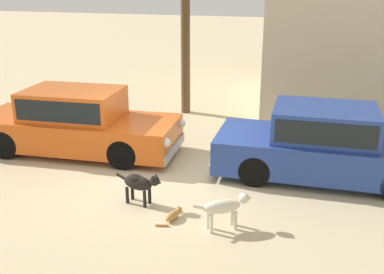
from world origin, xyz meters
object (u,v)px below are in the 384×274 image
Objects in this scene: stray_dog_tan at (140,183)px; stray_dog_spotted at (225,207)px; parked_sedan_nearest at (76,122)px; stray_cat at (173,215)px; parked_sedan_second at (324,143)px.

stray_dog_spotted is at bearing -4.25° from stray_dog_tan.
parked_sedan_nearest is at bearing 149.67° from stray_dog_tan.
stray_dog_tan is 0.90m from stray_cat.
parked_sedan_nearest is 1.08× the size of parked_sedan_second.
parked_sedan_second is 5.06× the size of stray_dog_spotted.
stray_cat is (-2.34, -2.55, -0.64)m from parked_sedan_second.
stray_cat is at bearing 145.35° from stray_dog_spotted.
stray_dog_tan is at bearing 133.67° from stray_dog_spotted.
parked_sedan_second is 3.80m from stray_dog_tan.
parked_sedan_second reaches higher than stray_cat.
parked_sedan_second is at bearing 28.05° from stray_dog_spotted.
parked_sedan_nearest is 5.16× the size of stray_dog_tan.
parked_sedan_second is 4.78× the size of stray_dog_tan.
parked_sedan_second is at bearing 44.56° from stray_dog_tan.
stray_dog_spotted is at bearing -121.24° from parked_sedan_second.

